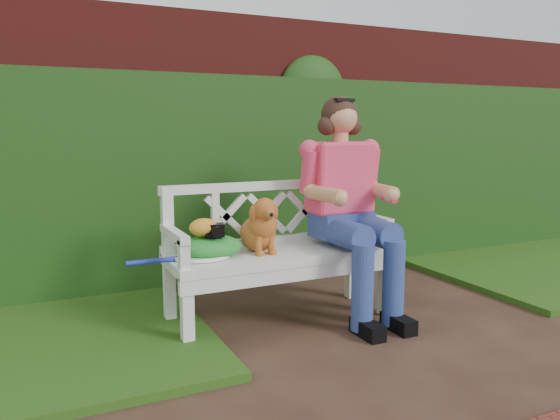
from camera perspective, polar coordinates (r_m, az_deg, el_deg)
name	(u,v)px	position (r m, az deg, el deg)	size (l,w,h in m)	color
ground	(412,340)	(3.53, 13.59, -13.03)	(60.00, 60.00, 0.00)	#311D15
brick_wall	(280,149)	(4.91, -0.03, 6.43)	(10.00, 0.30, 2.20)	maroon
ivy_hedge	(291,179)	(4.73, 1.11, 3.30)	(10.00, 0.18, 1.70)	#1F4A13
grass_right	(554,262)	(5.79, 26.71, -4.90)	(2.60, 2.00, 0.05)	#173B0F
garden_bench	(280,285)	(3.70, 0.00, -7.83)	(1.58, 0.60, 0.48)	white
seated_woman	(343,204)	(3.80, 6.64, 0.65)	(0.65, 0.86, 1.53)	#D65053
dog	(259,224)	(3.56, -2.17, -1.45)	(0.25, 0.34, 0.37)	#BB883D
tennis_racket	(197,257)	(3.43, -8.67, -4.83)	(0.67, 0.28, 0.03)	white
green_bag	(210,246)	(3.46, -7.29, -3.79)	(0.41, 0.32, 0.14)	green
camera_item	(214,230)	(3.41, -6.89, -2.09)	(0.12, 0.09, 0.08)	black
baseball_glove	(203,227)	(3.41, -8.00, -1.81)	(0.18, 0.13, 0.11)	orange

